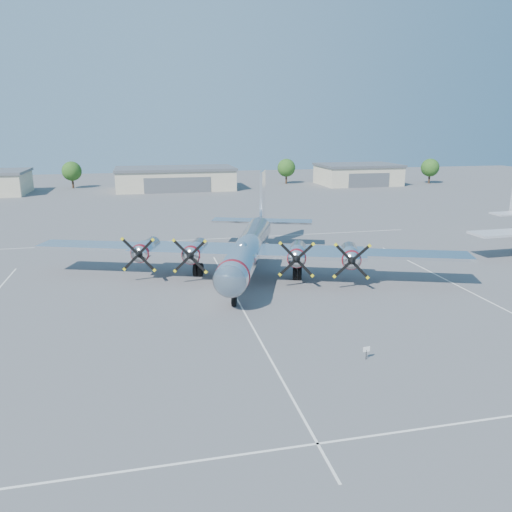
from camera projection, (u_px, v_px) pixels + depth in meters
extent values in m
plane|color=#525255|center=(237.00, 299.00, 45.56)|extent=(260.00, 260.00, 0.00)
cube|color=silver|center=(248.00, 319.00, 40.84)|extent=(0.15, 40.00, 0.01)
cube|color=silver|center=(483.00, 299.00, 45.51)|extent=(0.15, 40.00, 0.01)
cube|color=silver|center=(318.00, 444.00, 24.80)|extent=(60.00, 0.15, 0.01)
cube|color=silver|center=(204.00, 239.00, 69.14)|extent=(60.00, 0.15, 0.01)
cube|color=#B9B093|center=(175.00, 180.00, 122.31)|extent=(28.00, 14.00, 4.80)
cube|color=slate|center=(175.00, 168.00, 121.62)|extent=(28.60, 14.60, 0.60)
cube|color=slate|center=(178.00, 185.00, 115.81)|extent=(15.40, 0.20, 3.60)
cube|color=#B9B093|center=(358.00, 175.00, 132.51)|extent=(20.00, 14.00, 4.80)
cube|color=slate|center=(358.00, 165.00, 131.82)|extent=(20.60, 14.60, 0.60)
cube|color=slate|center=(369.00, 180.00, 126.01)|extent=(11.00, 0.20, 3.60)
cylinder|color=#382619|center=(73.00, 183.00, 124.80)|extent=(0.50, 0.50, 2.80)
sphere|color=#144112|center=(72.00, 171.00, 124.08)|extent=(4.80, 4.80, 4.80)
cylinder|color=#382619|center=(286.00, 178.00, 134.60)|extent=(0.50, 0.50, 2.80)
sphere|color=#144112|center=(286.00, 168.00, 133.87)|extent=(4.80, 4.80, 4.80)
cylinder|color=#382619|center=(429.00, 178.00, 135.12)|extent=(0.50, 0.50, 2.80)
sphere|color=#144112|center=(430.00, 168.00, 134.40)|extent=(4.80, 4.80, 4.80)
cylinder|color=black|center=(366.00, 355.00, 33.64)|extent=(0.05, 0.05, 0.71)
cube|color=white|center=(367.00, 349.00, 33.54)|extent=(0.49, 0.05, 0.35)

